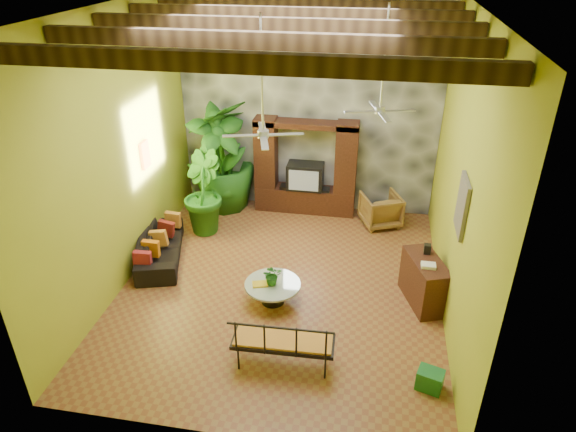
% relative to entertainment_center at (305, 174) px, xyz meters
% --- Properties ---
extents(ground, '(7.00, 7.00, 0.00)m').
position_rel_entertainment_center_xyz_m(ground, '(0.00, -3.14, -0.97)').
color(ground, brown).
rests_on(ground, ground).
extents(ceiling, '(6.00, 7.00, 0.02)m').
position_rel_entertainment_center_xyz_m(ceiling, '(0.00, -3.14, 4.03)').
color(ceiling, silver).
rests_on(ceiling, back_wall).
extents(back_wall, '(6.00, 0.02, 5.00)m').
position_rel_entertainment_center_xyz_m(back_wall, '(0.00, 0.36, 1.53)').
color(back_wall, '#9FA826').
rests_on(back_wall, ground).
extents(left_wall, '(0.02, 7.00, 5.00)m').
position_rel_entertainment_center_xyz_m(left_wall, '(-3.00, -3.14, 1.53)').
color(left_wall, '#9FA826').
rests_on(left_wall, ground).
extents(right_wall, '(0.02, 7.00, 5.00)m').
position_rel_entertainment_center_xyz_m(right_wall, '(3.00, -3.14, 1.53)').
color(right_wall, '#9FA826').
rests_on(right_wall, ground).
extents(stone_accent_wall, '(5.98, 0.10, 4.98)m').
position_rel_entertainment_center_xyz_m(stone_accent_wall, '(0.00, 0.30, 1.53)').
color(stone_accent_wall, '#3A3C42').
rests_on(stone_accent_wall, ground).
extents(ceiling_beams, '(5.95, 5.36, 0.22)m').
position_rel_entertainment_center_xyz_m(ceiling_beams, '(0.00, -3.14, 3.81)').
color(ceiling_beams, '#322110').
rests_on(ceiling_beams, ceiling).
extents(entertainment_center, '(2.40, 0.55, 2.30)m').
position_rel_entertainment_center_xyz_m(entertainment_center, '(0.00, 0.00, 0.00)').
color(entertainment_center, black).
rests_on(entertainment_center, ground).
extents(ceiling_fan_front, '(1.28, 1.28, 1.86)m').
position_rel_entertainment_center_xyz_m(ceiling_fan_front, '(-0.20, -3.54, 2.44)').
color(ceiling_fan_front, '#B2B1B6').
rests_on(ceiling_fan_front, ceiling).
extents(ceiling_fan_back, '(1.28, 1.28, 1.86)m').
position_rel_entertainment_center_xyz_m(ceiling_fan_back, '(1.60, -1.94, 2.44)').
color(ceiling_fan_back, '#B2B1B6').
rests_on(ceiling_fan_back, ceiling).
extents(wall_art_mask, '(0.06, 0.32, 0.55)m').
position_rel_entertainment_center_xyz_m(wall_art_mask, '(-2.96, -2.14, 1.13)').
color(wall_art_mask, gold).
rests_on(wall_art_mask, left_wall).
extents(wall_art_painting, '(0.06, 0.70, 0.90)m').
position_rel_entertainment_center_xyz_m(wall_art_painting, '(2.96, -3.74, 1.33)').
color(wall_art_painting, '#244E84').
rests_on(wall_art_painting, right_wall).
extents(sofa, '(1.35, 2.19, 0.60)m').
position_rel_entertainment_center_xyz_m(sofa, '(-2.65, -2.68, -0.67)').
color(sofa, black).
rests_on(sofa, ground).
extents(wicker_armchair, '(1.08, 1.09, 0.76)m').
position_rel_entertainment_center_xyz_m(wicker_armchair, '(1.83, -0.40, -0.58)').
color(wicker_armchair, olive).
rests_on(wicker_armchair, ground).
extents(tall_plant_a, '(1.67, 1.60, 2.64)m').
position_rel_entertainment_center_xyz_m(tall_plant_a, '(-1.98, -0.41, 0.35)').
color(tall_plant_a, '#205B18').
rests_on(tall_plant_a, ground).
extents(tall_plant_b, '(1.26, 1.33, 1.90)m').
position_rel_entertainment_center_xyz_m(tall_plant_b, '(-2.14, -1.33, -0.02)').
color(tall_plant_b, '#22671B').
rests_on(tall_plant_b, ground).
extents(tall_plant_c, '(2.04, 2.04, 2.68)m').
position_rel_entertainment_center_xyz_m(tall_plant_c, '(-1.98, -0.12, 0.38)').
color(tall_plant_c, '#1E5616').
rests_on(tall_plant_c, ground).
extents(coffee_table, '(1.03, 1.03, 0.40)m').
position_rel_entertainment_center_xyz_m(coffee_table, '(-0.06, -3.67, -0.71)').
color(coffee_table, black).
rests_on(coffee_table, ground).
extents(centerpiece_plant, '(0.41, 0.38, 0.38)m').
position_rel_entertainment_center_xyz_m(centerpiece_plant, '(-0.06, -3.68, -0.37)').
color(centerpiece_plant, '#1E5917').
rests_on(centerpiece_plant, coffee_table).
extents(yellow_tray, '(0.32, 0.27, 0.03)m').
position_rel_entertainment_center_xyz_m(yellow_tray, '(-0.28, -3.75, -0.55)').
color(yellow_tray, yellow).
rests_on(yellow_tray, coffee_table).
extents(iron_bench, '(1.60, 0.62, 0.57)m').
position_rel_entertainment_center_xyz_m(iron_bench, '(0.41, -5.27, -0.43)').
color(iron_bench, black).
rests_on(iron_bench, ground).
extents(side_console, '(0.85, 1.23, 0.90)m').
position_rel_entertainment_center_xyz_m(side_console, '(2.65, -3.20, -0.51)').
color(side_console, '#3C2213').
rests_on(side_console, ground).
extents(green_bin, '(0.44, 0.38, 0.33)m').
position_rel_entertainment_center_xyz_m(green_bin, '(2.65, -5.31, -0.80)').
color(green_bin, '#1B6722').
rests_on(green_bin, ground).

